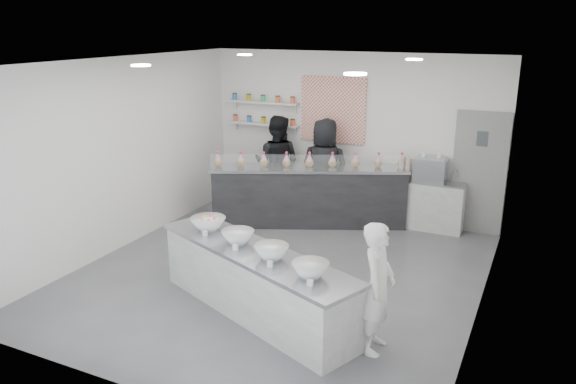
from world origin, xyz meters
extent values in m
plane|color=#515156|center=(0.00, 0.00, 0.00)|extent=(6.00, 6.00, 0.00)
plane|color=white|center=(0.00, 0.00, 3.00)|extent=(6.00, 6.00, 0.00)
plane|color=white|center=(0.00, 3.00, 1.50)|extent=(5.50, 0.00, 5.50)
plane|color=white|center=(-2.75, 0.00, 1.50)|extent=(0.00, 6.00, 6.00)
plane|color=white|center=(2.75, 0.00, 1.50)|extent=(0.00, 6.00, 6.00)
cube|color=gray|center=(2.30, 2.97, 1.05)|extent=(0.88, 0.04, 2.10)
cube|color=#DF5438|center=(-0.35, 2.98, 1.95)|extent=(1.25, 0.03, 1.20)
cube|color=silver|center=(-1.75, 2.90, 1.60)|extent=(1.45, 0.22, 0.04)
cube|color=silver|center=(-1.75, 2.90, 2.02)|extent=(1.45, 0.22, 0.04)
cylinder|color=white|center=(-1.40, -1.00, 2.98)|extent=(0.24, 0.24, 0.02)
cylinder|color=white|center=(1.40, -1.00, 2.98)|extent=(0.24, 0.24, 0.02)
cylinder|color=white|center=(-1.40, 1.60, 2.98)|extent=(0.24, 0.24, 0.02)
cylinder|color=white|center=(1.40, 1.60, 2.98)|extent=(0.24, 0.24, 0.02)
cube|color=#ACACA8|center=(0.24, -1.14, 0.42)|extent=(3.12, 1.83, 0.84)
cube|color=black|center=(-0.44, 2.11, 0.53)|extent=(3.39, 1.97, 1.06)
cube|color=white|center=(-0.32, 1.84, 1.21)|extent=(3.09, 1.39, 0.29)
cube|color=#ACACA8|center=(1.55, 2.78, 0.44)|extent=(1.18, 0.37, 0.87)
cube|color=#93969E|center=(1.53, 2.78, 1.08)|extent=(0.53, 0.37, 0.41)
imported|color=white|center=(1.83, -1.28, 0.75)|extent=(0.39, 0.57, 1.49)
imported|color=black|center=(-1.32, 2.60, 0.92)|extent=(1.00, 0.83, 1.84)
imported|color=black|center=(-0.32, 2.52, 0.93)|extent=(1.00, 0.73, 1.87)
camera|label=1|loc=(3.31, -6.65, 3.50)|focal=35.00mm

